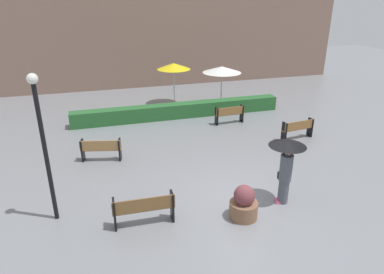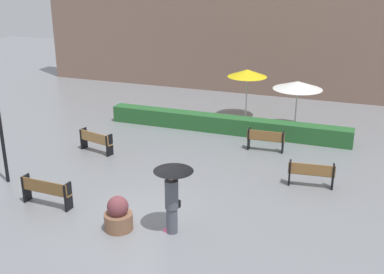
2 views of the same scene
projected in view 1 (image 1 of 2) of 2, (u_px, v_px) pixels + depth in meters
ground_plane at (250, 200)px, 10.90m from camera, size 60.00×60.00×0.00m
bench_near_left at (144, 208)px, 9.51m from camera, size 1.74×0.42×0.90m
bench_far_right at (298, 128)px, 15.35m from camera, size 1.58×0.49×0.87m
bench_back_row at (230, 113)px, 17.22m from camera, size 1.52×0.40×0.88m
bench_far_left at (101, 148)px, 13.30m from camera, size 1.58×0.70×0.87m
pedestrian_with_umbrella at (286, 161)px, 10.29m from camera, size 1.12×1.12×2.03m
planter_pot at (244, 204)px, 9.87m from camera, size 0.82×0.82×1.04m
lamp_post at (43, 136)px, 9.02m from camera, size 0.28×0.28×4.24m
patio_umbrella_yellow at (174, 66)px, 19.68m from camera, size 1.91×1.91×2.44m
patio_umbrella_white at (222, 70)px, 19.51m from camera, size 2.21×2.21×2.29m
hedge_strip at (179, 110)px, 18.16m from camera, size 11.08×0.70×0.75m
building_facade at (152, 27)px, 23.53m from camera, size 28.00×1.20×8.06m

